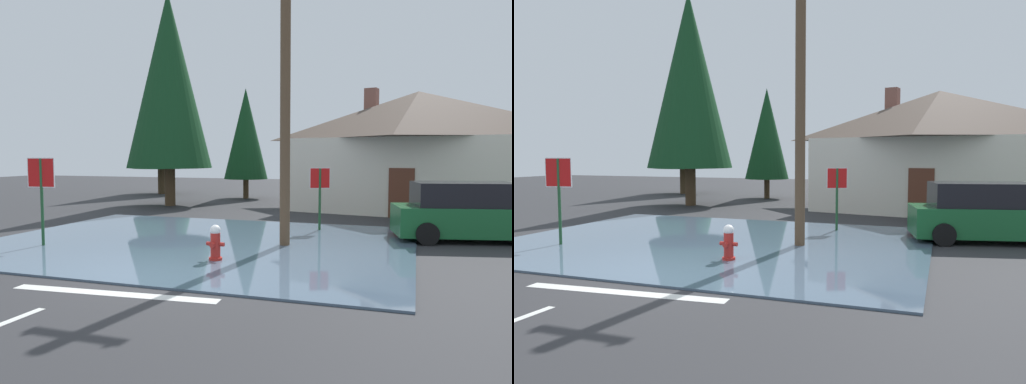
% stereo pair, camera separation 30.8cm
% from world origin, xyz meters
% --- Properties ---
extents(ground_plane, '(80.00, 80.00, 0.10)m').
position_xyz_m(ground_plane, '(0.00, 0.00, -0.05)').
color(ground_plane, '#2D2D30').
extents(flood_puddle, '(11.90, 9.26, 0.05)m').
position_xyz_m(flood_puddle, '(-0.55, 3.85, 0.02)').
color(flood_puddle, '#4C6075').
rests_on(flood_puddle, ground).
extents(lane_stop_bar, '(4.06, 0.61, 0.01)m').
position_xyz_m(lane_stop_bar, '(0.17, -1.30, 0.00)').
color(lane_stop_bar, silver).
rests_on(lane_stop_bar, ground).
extents(stop_sign_near, '(0.80, 0.13, 2.44)m').
position_xyz_m(stop_sign_near, '(-4.32, 1.94, 1.76)').
color(stop_sign_near, '#1E4C28').
rests_on(stop_sign_near, ground).
extents(fire_hydrant, '(0.44, 0.38, 0.88)m').
position_xyz_m(fire_hydrant, '(0.90, 1.72, 0.43)').
color(fire_hydrant, '#AD231E').
rests_on(fire_hydrant, ground).
extents(utility_pole, '(1.60, 0.28, 8.12)m').
position_xyz_m(utility_pole, '(1.95, 4.10, 4.23)').
color(utility_pole, brown).
rests_on(utility_pole, ground).
extents(stop_sign_far, '(0.62, 0.31, 2.10)m').
position_xyz_m(stop_sign_far, '(2.35, 7.05, 1.49)').
color(stop_sign_far, '#1E4C28').
rests_on(stop_sign_far, ground).
extents(house, '(11.70, 8.71, 5.80)m').
position_xyz_m(house, '(5.36, 14.52, 2.79)').
color(house, silver).
rests_on(house, ground).
extents(parked_car, '(4.86, 2.72, 1.72)m').
position_xyz_m(parked_car, '(6.92, 6.68, 0.82)').
color(parked_car, '#195B2D').
rests_on(parked_car, ground).
extents(pine_tree_tall_left, '(4.19, 4.19, 10.47)m').
position_xyz_m(pine_tree_tall_left, '(-6.30, 12.80, 6.16)').
color(pine_tree_tall_left, '#4C3823').
rests_on(pine_tree_tall_left, ground).
extents(pine_tree_mid_left, '(3.67, 3.67, 9.17)m').
position_xyz_m(pine_tree_mid_left, '(-10.39, 19.19, 5.39)').
color(pine_tree_mid_left, '#4C3823').
rests_on(pine_tree_mid_left, ground).
extents(pine_tree_short_left, '(2.54, 2.54, 6.34)m').
position_xyz_m(pine_tree_short_left, '(-4.05, 17.76, 3.73)').
color(pine_tree_short_left, '#4C3823').
rests_on(pine_tree_short_left, ground).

